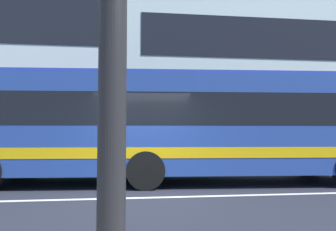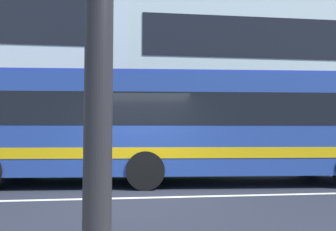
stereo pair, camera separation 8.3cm
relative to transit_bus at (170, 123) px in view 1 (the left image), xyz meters
name	(u,v)px [view 1 (the left image)]	position (x,y,z in m)	size (l,w,h in m)	color
ground_plane	(143,198)	(-0.89, -2.08, -1.75)	(160.00, 160.00, 0.00)	#242732
lane_centre_line	(143,198)	(-0.89, -2.08, -1.75)	(60.00, 0.16, 0.01)	silver
hedge_row_far	(60,155)	(-3.86, 3.34, -1.16)	(12.35, 1.10, 1.18)	#1C4A26
apartment_block_right	(263,70)	(8.16, 11.93, 4.13)	(19.10, 8.80, 11.76)	silver
transit_bus	(170,123)	(0.00, 0.00, 0.00)	(11.71, 3.23, 3.17)	#244290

